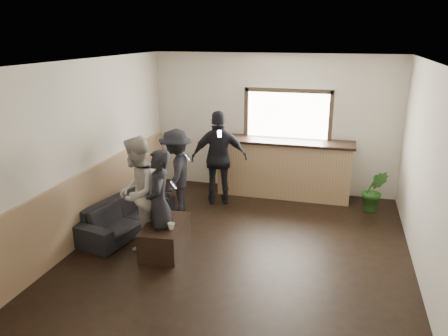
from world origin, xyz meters
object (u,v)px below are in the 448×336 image
(person_a, at_px, (159,203))
(person_b, at_px, (138,193))
(person_d, at_px, (219,158))
(cup_a, at_px, (159,215))
(cup_b, at_px, (171,226))
(coffee_table, at_px, (165,237))
(bar_counter, at_px, (284,165))
(person_c, at_px, (176,173))
(sofa, at_px, (126,215))
(potted_plant, at_px, (374,191))

(person_a, bearing_deg, person_b, -126.21)
(person_a, distance_m, person_d, 2.18)
(cup_a, height_order, cup_b, cup_a)
(coffee_table, xyz_separation_m, person_b, (-0.45, 0.06, 0.64))
(bar_counter, distance_m, cup_a, 3.11)
(person_c, bearing_deg, cup_b, 9.98)
(person_a, bearing_deg, sofa, -142.03)
(cup_b, bearing_deg, person_c, 108.27)
(person_d, bearing_deg, coffee_table, 64.84)
(cup_b, xyz_separation_m, person_d, (0.08, 2.27, 0.41))
(bar_counter, bearing_deg, person_b, -123.34)
(cup_a, bearing_deg, person_d, 77.87)
(coffee_table, bearing_deg, bar_counter, 64.05)
(cup_a, height_order, person_d, person_d)
(person_a, xyz_separation_m, person_b, (-0.40, 0.12, 0.07))
(sofa, relative_size, potted_plant, 2.30)
(sofa, relative_size, coffee_table, 1.86)
(person_b, bearing_deg, person_a, 63.94)
(bar_counter, bearing_deg, cup_a, -120.03)
(potted_plant, relative_size, person_b, 0.46)
(coffee_table, bearing_deg, potted_plant, 38.03)
(coffee_table, xyz_separation_m, potted_plant, (3.12, 2.44, 0.18))
(person_b, relative_size, person_c, 1.10)
(cup_b, bearing_deg, coffee_table, 135.74)
(potted_plant, bearing_deg, person_d, -173.26)
(cup_b, relative_size, person_a, 0.07)
(coffee_table, height_order, person_a, person_a)
(coffee_table, xyz_separation_m, person_d, (0.25, 2.10, 0.68))
(bar_counter, bearing_deg, person_a, -116.27)
(sofa, height_order, person_c, person_c)
(sofa, bearing_deg, person_d, -23.60)
(cup_a, height_order, potted_plant, potted_plant)
(sofa, distance_m, cup_a, 0.83)
(cup_b, height_order, person_d, person_d)
(person_a, bearing_deg, bar_counter, 134.40)
(cup_b, height_order, person_b, person_b)
(person_a, bearing_deg, coffee_table, 121.03)
(person_a, distance_m, person_c, 1.45)
(sofa, bearing_deg, person_b, -121.42)
(potted_plant, xyz_separation_m, person_c, (-3.45, -1.07, 0.39))
(sofa, bearing_deg, cup_a, -101.39)
(cup_b, bearing_deg, cup_a, 134.94)
(cup_b, relative_size, person_b, 0.06)
(sofa, xyz_separation_m, person_b, (0.45, -0.42, 0.60))
(sofa, distance_m, person_b, 0.86)
(cup_b, bearing_deg, bar_counter, 68.07)
(bar_counter, xyz_separation_m, coffee_table, (-1.39, -2.85, -0.42))
(coffee_table, distance_m, person_d, 2.22)
(sofa, relative_size, cup_a, 13.77)
(sofa, bearing_deg, person_a, -110.83)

